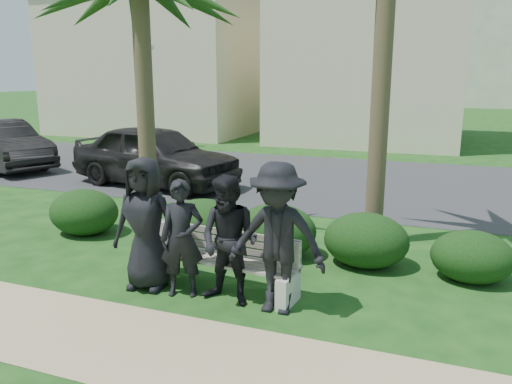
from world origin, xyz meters
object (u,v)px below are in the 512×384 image
Objects in this scene: car_b at (2,145)px; man_c at (229,241)px; man_a at (146,224)px; man_d at (277,239)px; park_bench at (218,265)px; street_lamp at (151,76)px; man_b at (182,239)px; car_a at (155,155)px.

man_c is at bearing -98.87° from car_b.
man_a is 0.97× the size of man_d.
street_lamp is at bearing 130.52° from park_bench.
man_a is (7.59, -12.38, -2.01)m from street_lamp.
car_a reaches higher than man_b.
street_lamp is 0.92× the size of car_b.
man_a reaches higher than man_c.
man_b is at bearing -56.65° from street_lamp.
man_c reaches higher than man_b.
man_b is at bearing -100.54° from car_b.
man_b is 7.29m from car_a.
man_c is 12.71m from car_b.
man_c is (0.33, -0.34, 0.49)m from park_bench.
man_a is 1.17× the size of man_b.
park_bench is (8.55, -12.10, -2.58)m from street_lamp.
car_b is at bearing 155.86° from man_c.
man_c is (1.29, -0.06, -0.08)m from man_a.
man_a is at bearing -158.69° from park_bench.
street_lamp is 0.88× the size of car_a.
man_b is 0.94× the size of man_c.
man_a is 0.40× the size of car_b.
park_bench is 0.66m from man_b.
car_a is (-3.54, 5.94, -0.10)m from man_a.
man_d is (1.35, -0.02, 0.16)m from man_b.
street_lamp is at bearing 132.35° from man_c.
man_d reaches higher than car_b.
man_c is at bearing -7.77° from man_a.
man_d is at bearing -7.14° from man_a.
man_a is (-0.96, -0.28, 0.57)m from park_bench.
man_a is 11.58m from car_b.
street_lamp is 7.89m from car_a.
street_lamp reaches higher than man_d.
man_b is at bearing -132.72° from park_bench.
street_lamp is at bearing 126.55° from man_d.
car_b is at bearing 140.98° from man_a.
man_b is 0.70m from man_c.
man_a is at bearing -58.49° from street_lamp.
man_c reaches higher than car_b.
street_lamp is at bearing 116.48° from man_a.
car_a is (-4.13, 6.00, 0.03)m from man_b.
man_a is at bearing -175.91° from man_c.
man_b is (0.59, -0.06, -0.13)m from man_a.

